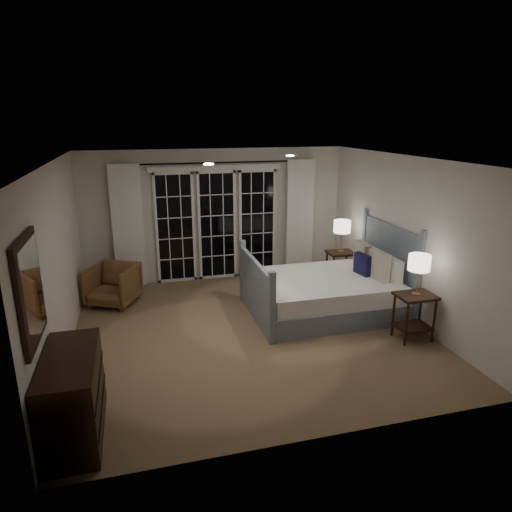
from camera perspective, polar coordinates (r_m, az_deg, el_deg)
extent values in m
plane|color=#815F45|center=(6.88, -0.87, -9.27)|extent=(5.00, 5.00, 0.00)
plane|color=silver|center=(6.20, -0.98, 11.97)|extent=(5.00, 5.00, 0.00)
cube|color=silver|center=(6.33, -23.44, -0.89)|extent=(0.02, 5.00, 2.50)
cube|color=silver|center=(7.43, 18.13, 2.14)|extent=(0.02, 5.00, 2.50)
cube|color=silver|center=(8.81, -4.95, 5.11)|extent=(5.00, 0.02, 2.50)
cube|color=silver|center=(4.20, 7.61, -8.29)|extent=(5.00, 0.02, 2.50)
cube|color=black|center=(8.72, -10.07, 3.45)|extent=(0.66, 0.02, 2.02)
cube|color=black|center=(8.82, -4.88, 3.80)|extent=(0.66, 0.02, 2.02)
cube|color=black|center=(8.99, 0.15, 4.11)|extent=(0.66, 0.02, 2.02)
cube|color=white|center=(8.63, -5.04, 10.91)|extent=(2.50, 0.04, 0.10)
cylinder|color=black|center=(8.56, -4.99, 11.54)|extent=(3.50, 0.03, 0.03)
cube|color=white|center=(8.58, -15.70, 3.55)|extent=(0.55, 0.10, 2.25)
cube|color=white|center=(9.15, 5.46, 4.89)|extent=(0.55, 0.10, 2.25)
cylinder|color=white|center=(7.01, 4.29, 12.39)|extent=(0.12, 0.12, 0.01)
cylinder|color=white|center=(5.69, -5.94, 11.35)|extent=(0.12, 0.12, 0.01)
cube|color=gray|center=(7.54, 8.46, -5.72)|extent=(2.18, 1.70, 0.32)
cube|color=white|center=(7.43, 8.55, -3.64)|extent=(2.12, 1.64, 0.27)
cube|color=gray|center=(7.87, 16.32, -1.14)|extent=(0.06, 1.70, 1.38)
cube|color=gray|center=(7.06, -0.04, -4.32)|extent=(0.06, 1.70, 0.96)
cube|color=white|center=(7.49, 16.30, -1.45)|extent=(0.14, 0.60, 0.36)
cube|color=white|center=(8.02, 13.97, -0.08)|extent=(0.14, 0.60, 0.36)
cube|color=beige|center=(7.43, 15.12, -1.14)|extent=(0.16, 0.46, 0.45)
cube|color=beige|center=(7.90, 13.11, 0.06)|extent=(0.16, 0.46, 0.45)
cube|color=#16153A|center=(7.61, 13.13, -1.00)|extent=(0.15, 0.35, 0.34)
cube|color=black|center=(6.75, 19.35, -4.74)|extent=(0.52, 0.42, 0.04)
cube|color=black|center=(6.93, 18.97, -8.35)|extent=(0.48, 0.37, 0.03)
cylinder|color=black|center=(6.63, 18.30, -8.14)|extent=(0.04, 0.04, 0.64)
cylinder|color=black|center=(6.87, 21.37, -7.57)|extent=(0.04, 0.04, 0.64)
cylinder|color=black|center=(6.88, 16.79, -7.06)|extent=(0.04, 0.04, 0.64)
cylinder|color=black|center=(7.11, 19.81, -6.56)|extent=(0.04, 0.04, 0.64)
cube|color=black|center=(8.69, 10.54, 0.39)|extent=(0.49, 0.39, 0.04)
cube|color=black|center=(8.82, 10.39, -2.33)|extent=(0.45, 0.35, 0.03)
cylinder|color=black|center=(8.57, 9.64, -1.99)|extent=(0.04, 0.04, 0.60)
cylinder|color=black|center=(8.74, 12.08, -1.74)|extent=(0.04, 0.04, 0.60)
cylinder|color=black|center=(8.83, 8.81, -1.36)|extent=(0.04, 0.04, 0.60)
cylinder|color=black|center=(9.00, 11.19, -1.14)|extent=(0.04, 0.04, 0.60)
cylinder|color=tan|center=(6.74, 19.37, -4.50)|extent=(0.12, 0.12, 0.02)
cylinder|color=tan|center=(6.68, 19.52, -3.07)|extent=(0.02, 0.02, 0.34)
cylinder|color=white|center=(6.59, 19.75, -0.78)|extent=(0.30, 0.30, 0.22)
cylinder|color=tan|center=(8.68, 10.55, 0.58)|extent=(0.12, 0.12, 0.02)
cylinder|color=tan|center=(8.63, 10.62, 1.77)|extent=(0.02, 0.02, 0.35)
cylinder|color=white|center=(8.57, 10.72, 3.65)|extent=(0.31, 0.31, 0.23)
imported|color=brown|center=(8.05, -17.44, -3.45)|extent=(0.99, 1.00, 0.68)
cube|color=black|center=(4.98, -21.89, -15.94)|extent=(0.50, 1.20, 0.85)
cube|color=black|center=(5.03, -18.68, -17.21)|extent=(0.01, 1.18, 0.01)
cube|color=black|center=(4.88, -19.00, -14.46)|extent=(0.01, 1.18, 0.01)
cube|color=black|center=(4.54, -26.42, -3.90)|extent=(0.04, 0.85, 1.00)
cube|color=white|center=(4.54, -26.11, -3.88)|extent=(0.01, 0.73, 0.88)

